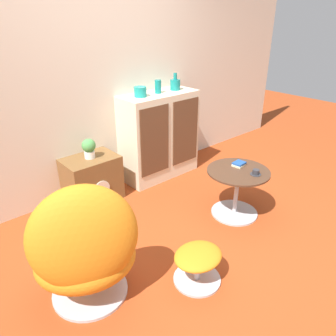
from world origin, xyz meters
name	(u,v)px	position (x,y,z in m)	size (l,w,h in m)	color
ground_plane	(201,243)	(0.00, 0.00, 0.00)	(12.00, 12.00, 0.00)	#9E3D19
wall_back	(99,75)	(0.00, 1.57, 1.30)	(6.40, 0.06, 2.60)	beige
sideboard	(159,136)	(0.63, 1.33, 0.53)	(0.97, 0.43, 1.05)	beige
tv_console	(92,179)	(-0.33, 1.34, 0.25)	(0.57, 0.41, 0.50)	brown
egg_chair	(85,250)	(-1.07, 0.10, 0.45)	(0.91, 0.87, 0.98)	#B7B7BC
ottoman	(198,261)	(-0.35, -0.29, 0.19)	(0.39, 0.37, 0.29)	#B7B7BC
coffee_table	(237,189)	(0.62, 0.11, 0.30)	(0.62, 0.62, 0.50)	#B7B7BC
vase_leftmost	(140,92)	(0.36, 1.33, 1.11)	(0.14, 0.14, 0.11)	teal
vase_inner_left	(158,87)	(0.62, 1.33, 1.13)	(0.07, 0.07, 0.15)	#147A75
vase_inner_right	(175,84)	(0.89, 1.33, 1.12)	(0.12, 0.12, 0.20)	#147A75
potted_plant	(89,148)	(-0.33, 1.34, 0.62)	(0.15, 0.15, 0.21)	silver
teacup	(256,173)	(0.67, -0.05, 0.52)	(0.10, 0.10, 0.05)	#2D2D33
book_stack	(239,164)	(0.71, 0.18, 0.52)	(0.14, 0.12, 0.04)	beige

